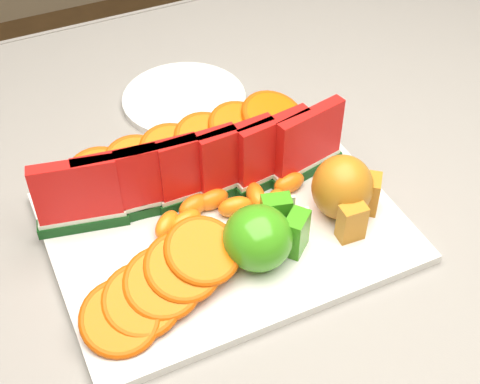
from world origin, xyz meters
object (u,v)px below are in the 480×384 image
pear_cluster (345,190)px  side_plate (184,99)px  apple_cluster (263,235)px  platter (225,227)px

pear_cluster → side_plate: bearing=105.1°
apple_cluster → pear_cluster: pear_cluster is taller
platter → side_plate: bearing=78.8°
platter → apple_cluster: size_ratio=3.57×
apple_cluster → platter: bearing=105.8°
pear_cluster → platter: bearing=162.0°
platter → apple_cluster: bearing=-74.2°
pear_cluster → side_plate: 0.32m
apple_cluster → side_plate: (0.03, 0.32, -0.04)m
apple_cluster → pear_cluster: bearing=9.4°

